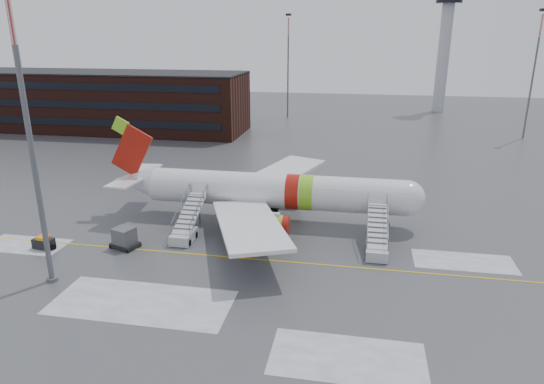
% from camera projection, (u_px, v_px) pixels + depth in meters
% --- Properties ---
extents(ground, '(260.00, 260.00, 0.00)m').
position_uv_depth(ground, '(246.00, 254.00, 46.01)').
color(ground, '#494C4F').
rests_on(ground, ground).
extents(airliner, '(35.03, 32.97, 11.18)m').
position_uv_depth(airliner, '(267.00, 191.00, 53.28)').
color(airliner, white).
rests_on(airliner, ground).
extents(airstair_fwd, '(2.05, 7.70, 3.48)m').
position_uv_depth(airstair_fwd, '(377.00, 243.00, 45.86)').
color(airstair_fwd, '#B4B5BB').
rests_on(airstair_fwd, ground).
extents(airstair_aft, '(2.05, 7.70, 3.48)m').
position_uv_depth(airstair_aft, '(186.00, 229.00, 49.13)').
color(airstair_aft, '#B9BCC1').
rests_on(airstair_aft, ground).
extents(pushback_tug, '(2.66, 2.10, 1.45)m').
position_uv_depth(pushback_tug, '(241.00, 243.00, 46.88)').
color(pushback_tug, black).
rests_on(pushback_tug, ground).
extents(uld_container, '(2.93, 2.50, 2.03)m').
position_uv_depth(uld_container, '(125.00, 238.00, 47.10)').
color(uld_container, black).
rests_on(uld_container, ground).
extents(baggage_tractor, '(2.56, 1.42, 1.29)m').
position_uv_depth(baggage_tractor, '(44.00, 243.00, 47.02)').
color(baggage_tractor, black).
rests_on(baggage_tractor, ground).
extents(light_mast_near, '(1.20, 1.20, 24.20)m').
position_uv_depth(light_mast_near, '(29.00, 135.00, 37.08)').
color(light_mast_near, '#595B60').
rests_on(light_mast_near, ground).
extents(terminal_building, '(62.00, 16.11, 12.30)m').
position_uv_depth(terminal_building, '(100.00, 101.00, 103.19)').
color(terminal_building, '#3F1E16').
rests_on(terminal_building, ground).
extents(control_tower, '(6.40, 6.40, 30.00)m').
position_uv_depth(control_tower, '(445.00, 38.00, 123.71)').
color(control_tower, '#B2B5BA').
rests_on(control_tower, ground).
extents(light_mast_far_ne, '(1.20, 1.20, 24.25)m').
position_uv_depth(light_mast_far_ne, '(534.00, 67.00, 92.35)').
color(light_mast_far_ne, '#595B60').
rests_on(light_mast_far_ne, ground).
extents(light_mast_far_n, '(1.20, 1.20, 24.25)m').
position_uv_depth(light_mast_far_n, '(288.00, 60.00, 115.92)').
color(light_mast_far_n, '#595B60').
rests_on(light_mast_far_n, ground).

